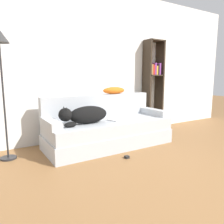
% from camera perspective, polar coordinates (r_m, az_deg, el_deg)
% --- Properties ---
extents(ground_plane, '(20.00, 20.00, 0.00)m').
position_cam_1_polar(ground_plane, '(2.57, 27.00, -17.98)').
color(ground_plane, olive).
extents(wall_back, '(6.91, 0.06, 2.70)m').
position_cam_1_polar(wall_back, '(4.17, -2.90, 12.27)').
color(wall_back, white).
rests_on(wall_back, ground_plane).
extents(couch, '(2.06, 0.83, 0.43)m').
position_cam_1_polar(couch, '(3.60, -0.80, -5.56)').
color(couch, '#B2B7BC').
rests_on(couch, ground_plane).
extents(couch_backrest, '(2.02, 0.15, 0.39)m').
position_cam_1_polar(couch_backrest, '(3.82, -3.46, 1.60)').
color(couch_backrest, '#B2B7BC').
rests_on(couch_backrest, couch).
extents(couch_arm_left, '(0.15, 0.64, 0.11)m').
position_cam_1_polar(couch_arm_left, '(3.17, -15.77, -2.93)').
color(couch_arm_left, '#B2B7BC').
rests_on(couch_arm_left, couch).
extents(couch_arm_right, '(0.15, 0.64, 0.11)m').
position_cam_1_polar(couch_arm_right, '(4.10, 10.75, 0.01)').
color(couch_arm_right, '#B2B7BC').
rests_on(couch_arm_right, couch).
extents(dog, '(0.77, 0.27, 0.28)m').
position_cam_1_polar(dog, '(3.28, -7.20, -0.75)').
color(dog, black).
rests_on(dog, couch).
extents(laptop, '(0.40, 0.30, 0.02)m').
position_cam_1_polar(laptop, '(3.60, 1.70, -1.86)').
color(laptop, silver).
rests_on(laptop, couch).
extents(throw_pillow, '(0.44, 0.20, 0.13)m').
position_cam_1_polar(throw_pillow, '(3.95, 0.50, 5.65)').
color(throw_pillow, orange).
rests_on(throw_pillow, couch_backrest).
extents(bookshelf, '(0.39, 0.26, 1.86)m').
position_cam_1_polar(bookshelf, '(4.69, 10.71, 8.13)').
color(bookshelf, '#2D2319').
rests_on(bookshelf, ground_plane).
extents(floor_lamp, '(0.25, 0.25, 1.75)m').
position_cam_1_polar(floor_lamp, '(3.25, -27.26, 14.06)').
color(floor_lamp, '#232326').
rests_on(floor_lamp, ground_plane).
extents(power_adapter, '(0.06, 0.06, 0.03)m').
position_cam_1_polar(power_adapter, '(3.13, 3.89, -11.65)').
color(power_adapter, black).
rests_on(power_adapter, ground_plane).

